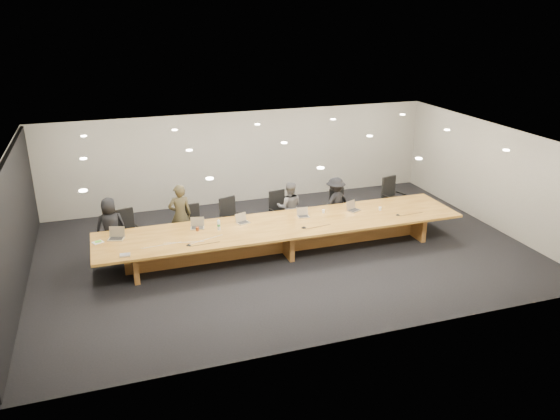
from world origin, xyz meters
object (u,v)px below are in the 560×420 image
(laptop_c, at_px, (243,219))
(laptop_b, at_px, (197,223))
(chair_mid_left, at_px, (232,219))
(paper_cup_near, at_px, (323,211))
(chair_far_left, at_px, (128,231))
(laptop_d, at_px, (303,213))
(chair_left, at_px, (194,225))
(mic_right, at_px, (398,215))
(person_a, at_px, (111,226))
(person_c, at_px, (289,207))
(paper_cup_far, at_px, (380,209))
(laptop_a, at_px, (116,234))
(chair_mid_right, at_px, (281,211))
(mic_center, at_px, (304,227))
(chair_right, at_px, (340,207))
(amber_mug, at_px, (197,229))
(conference_table, at_px, (284,232))
(laptop_e, at_px, (354,206))
(av_box, at_px, (125,255))
(person_b, at_px, (180,215))
(water_bottle, at_px, (219,225))
(person_d, at_px, (335,202))
(mic_left, at_px, (189,245))
(chair_far_right, at_px, (394,197))

(laptop_c, bearing_deg, laptop_b, 161.05)
(chair_mid_left, distance_m, paper_cup_near, 2.37)
(laptop_c, bearing_deg, chair_far_left, 144.28)
(laptop_d, relative_size, paper_cup_near, 3.22)
(chair_left, relative_size, mic_right, 9.87)
(person_a, xyz_separation_m, person_c, (4.59, -0.03, -0.03))
(paper_cup_far, distance_m, mic_right, 0.53)
(chair_left, relative_size, person_a, 0.72)
(laptop_a, height_order, laptop_b, laptop_a)
(laptop_d, bearing_deg, chair_left, 165.75)
(chair_mid_right, relative_size, person_a, 0.76)
(chair_far_left, height_order, laptop_d, chair_far_left)
(mic_right, bearing_deg, mic_center, -179.25)
(chair_right, height_order, laptop_b, chair_right)
(chair_right, bearing_deg, laptop_a, -176.65)
(paper_cup_far, bearing_deg, amber_mug, 178.32)
(conference_table, height_order, laptop_c, laptop_c)
(laptop_c, bearing_deg, paper_cup_near, -17.26)
(laptop_b, distance_m, mic_right, 5.05)
(laptop_a, height_order, laptop_e, laptop_a)
(av_box, bearing_deg, person_b, 55.95)
(conference_table, height_order, laptop_d, laptop_d)
(water_bottle, distance_m, paper_cup_far, 4.26)
(person_a, relative_size, person_d, 1.03)
(person_c, distance_m, laptop_a, 4.59)
(chair_left, relative_size, laptop_c, 3.47)
(person_c, bearing_deg, laptop_c, 47.29)
(laptop_e, bearing_deg, person_c, 124.18)
(paper_cup_far, height_order, av_box, paper_cup_far)
(mic_left, bearing_deg, chair_mid_left, 50.95)
(laptop_c, bearing_deg, mic_right, -28.46)
(chair_right, xyz_separation_m, mic_center, (-1.67, -1.59, 0.24))
(person_b, height_order, water_bottle, person_b)
(chair_left, bearing_deg, chair_mid_right, -3.82)
(chair_mid_right, distance_m, laptop_e, 1.99)
(conference_table, height_order, chair_left, chair_left)
(person_d, relative_size, mic_right, 13.43)
(chair_left, xyz_separation_m, person_c, (2.57, 0.01, 0.18))
(chair_mid_left, relative_size, person_b, 0.69)
(conference_table, distance_m, chair_far_right, 3.96)
(chair_mid_left, relative_size, av_box, 5.12)
(amber_mug, xyz_separation_m, paper_cup_far, (4.76, -0.14, -0.00))
(person_a, height_order, person_c, person_a)
(chair_left, height_order, paper_cup_far, chair_left)
(laptop_d, bearing_deg, av_box, -163.27)
(chair_far_right, bearing_deg, mic_center, -171.15)
(chair_mid_left, xyz_separation_m, paper_cup_near, (2.21, -0.82, 0.24))
(person_b, xyz_separation_m, laptop_d, (2.95, -0.96, 0.06))
(chair_far_right, xyz_separation_m, laptop_e, (-1.74, -0.97, 0.28))
(person_c, relative_size, mic_left, 12.35)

